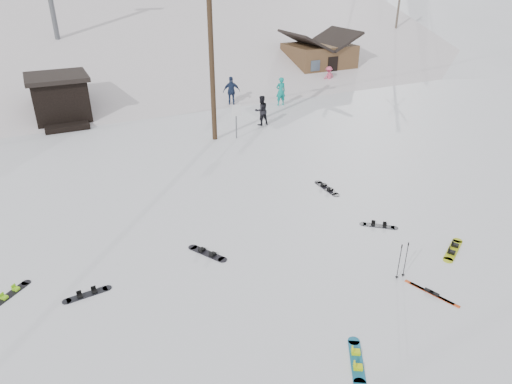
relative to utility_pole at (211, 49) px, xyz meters
name	(u,v)px	position (x,y,z in m)	size (l,w,h in m)	color
ground	(332,306)	(-2.00, -14.00, -4.68)	(200.00, 200.00, 0.00)	white
ski_slope	(95,132)	(-2.00, 41.00, -16.68)	(60.00, 75.00, 45.00)	silver
ridge_right	(346,101)	(36.00, 36.00, -15.68)	(34.00, 85.00, 36.00)	white
treeline_right	(377,35)	(34.00, 28.00, -4.68)	(20.00, 60.00, 10.00)	black
treeline_crest	(58,17)	(-2.00, 72.00, -4.68)	(50.00, 6.00, 10.00)	black
utility_pole	(211,49)	(0.00, 0.00, 0.00)	(2.00, 0.26, 9.00)	#3A2819
trail_sign	(236,115)	(1.10, -0.42, -3.41)	(0.50, 0.09, 1.85)	#595B60
lift_hut	(60,99)	(-7.00, 6.94, -3.32)	(3.40, 4.10, 2.75)	black
cabin	(319,60)	(13.00, 10.00, -3.20)	(5.39, 4.40, 3.77)	brown
hero_snowboard	(357,361)	(-2.60, -15.88, -4.65)	(0.95, 1.40, 0.11)	#15678E
hero_skis	(432,293)	(0.86, -14.80, -4.66)	(0.60, 1.61, 0.09)	#AD3811
ski_poles	(403,260)	(0.57, -13.81, -4.06)	(0.33, 0.09, 1.21)	black
board_scatter_a	(87,294)	(-8.02, -10.54, -4.66)	(1.38, 0.36, 0.10)	black
board_scatter_b	(207,253)	(-4.21, -10.09, -4.65)	(0.91, 1.39, 0.11)	black
board_scatter_c	(10,294)	(-9.99, -9.56, -4.66)	(1.10, 1.03, 0.10)	black
board_scatter_d	(379,226)	(1.96, -11.15, -4.66)	(1.09, 0.97, 0.09)	black
board_scatter_e	(453,250)	(3.15, -13.46, -4.65)	(1.49, 1.01, 0.12)	#C1D017
board_scatter_f	(327,188)	(2.00, -7.76, -4.65)	(0.31, 1.64, 0.12)	black
skier_teal	(281,91)	(6.36, 4.26, -3.75)	(0.68, 0.44, 1.85)	#0D877D
skier_dark	(261,110)	(3.34, 1.09, -3.82)	(0.84, 0.65, 1.72)	black
skier_pink	(329,77)	(12.11, 7.16, -3.91)	(0.99, 0.57, 1.53)	#D44B6E
skier_navy	(232,91)	(3.36, 5.52, -3.72)	(1.13, 0.47, 1.93)	#1D2948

